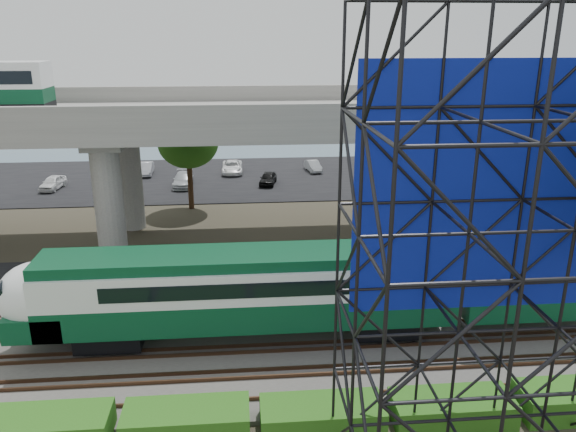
{
  "coord_description": "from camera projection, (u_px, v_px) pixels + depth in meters",
  "views": [
    {
      "loc": [
        -1.77,
        -21.7,
        14.16
      ],
      "look_at": [
        0.62,
        6.0,
        5.02
      ],
      "focal_mm": 35.0,
      "sensor_mm": 36.0,
      "label": 1
    }
  ],
  "objects": [
    {
      "name": "ground",
      "position": [
        286.0,
        364.0,
        25.1
      ],
      "size": [
        140.0,
        140.0,
        0.0
      ],
      "primitive_type": "plane",
      "color": "#474233",
      "rests_on": "ground"
    },
    {
      "name": "ballast_bed",
      "position": [
        282.0,
        339.0,
        26.96
      ],
      "size": [
        90.0,
        12.0,
        0.2
      ],
      "primitive_type": "cube",
      "color": "slate",
      "rests_on": "ground"
    },
    {
      "name": "service_road",
      "position": [
        272.0,
        270.0,
        35.03
      ],
      "size": [
        90.0,
        5.0,
        0.08
      ],
      "primitive_type": "cube",
      "color": "black",
      "rests_on": "ground"
    },
    {
      "name": "parking_lot",
      "position": [
        258.0,
        177.0,
        57.27
      ],
      "size": [
        90.0,
        18.0,
        0.08
      ],
      "primitive_type": "cube",
      "color": "black",
      "rests_on": "ground"
    },
    {
      "name": "harbor_water",
      "position": [
        253.0,
        139.0,
        78.1
      ],
      "size": [
        140.0,
        40.0,
        0.03
      ],
      "primitive_type": "cube",
      "color": "#486176",
      "rests_on": "ground"
    },
    {
      "name": "rail_tracks",
      "position": [
        282.0,
        336.0,
        26.91
      ],
      "size": [
        90.0,
        9.52,
        0.16
      ],
      "color": "#472D1E",
      "rests_on": "ballast_bed"
    },
    {
      "name": "commuter_train",
      "position": [
        296.0,
        286.0,
        26.14
      ],
      "size": [
        29.3,
        3.06,
        4.3
      ],
      "color": "black",
      "rests_on": "rail_tracks"
    },
    {
      "name": "overpass",
      "position": [
        244.0,
        125.0,
        37.56
      ],
      "size": [
        80.0,
        12.0,
        12.4
      ],
      "color": "#9E9B93",
      "rests_on": "ground"
    },
    {
      "name": "scaffold_tower",
      "position": [
        515.0,
        283.0,
        15.69
      ],
      "size": [
        9.36,
        6.36,
        15.0
      ],
      "color": "black",
      "rests_on": "ground"
    },
    {
      "name": "hedge_strip",
      "position": [
        322.0,
        415.0,
        20.94
      ],
      "size": [
        34.6,
        1.8,
        1.2
      ],
      "color": "#265D15",
      "rests_on": "ground"
    },
    {
      "name": "trees",
      "position": [
        198.0,
        164.0,
        38.28
      ],
      "size": [
        40.94,
        16.94,
        7.69
      ],
      "color": "#382314",
      "rests_on": "ground"
    },
    {
      "name": "suv",
      "position": [
        207.0,
        265.0,
        34.02
      ],
      "size": [
        4.67,
        2.6,
        1.23
      ],
      "primitive_type": "imported",
      "rotation": [
        0.0,
        0.0,
        1.7
      ],
      "color": "black",
      "rests_on": "service_road"
    },
    {
      "name": "parked_cars",
      "position": [
        273.0,
        171.0,
        56.83
      ],
      "size": [
        40.04,
        9.63,
        1.32
      ],
      "color": "white",
      "rests_on": "parking_lot"
    }
  ]
}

